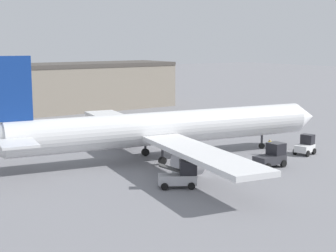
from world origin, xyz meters
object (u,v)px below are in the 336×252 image
airplane (160,129)px  baggage_tug (272,156)px  belt_loader_truck (181,175)px  ground_crew_worker (270,146)px  pushback_tug (306,146)px

airplane → baggage_tug: size_ratio=12.41×
baggage_tug → belt_loader_truck: 12.81m
baggage_tug → belt_loader_truck: (-12.78, -0.86, -0.00)m
ground_crew_worker → baggage_tug: size_ratio=0.52×
ground_crew_worker → belt_loader_truck: belt_loader_truck is taller
belt_loader_truck → pushback_tug: (20.68, 2.94, -0.11)m
baggage_tug → pushback_tug: baggage_tug is taller
baggage_tug → ground_crew_worker: bearing=44.9°
ground_crew_worker → pushback_tug: size_ratio=0.65×
belt_loader_truck → airplane: bearing=96.6°
belt_loader_truck → baggage_tug: bearing=34.9°
airplane → belt_loader_truck: (-4.81, -10.58, -2.37)m
ground_crew_worker → pushback_tug: (3.58, -2.39, 0.07)m
belt_loader_truck → ground_crew_worker: bearing=48.4°
ground_crew_worker → pushback_tug: pushback_tug is taller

